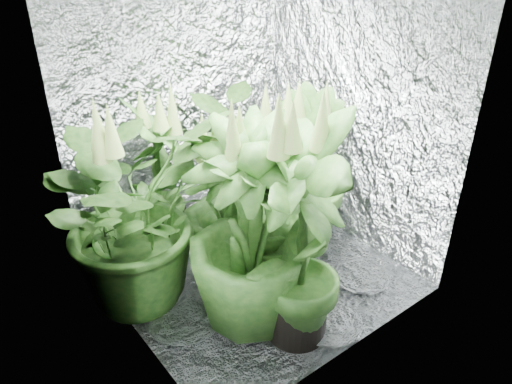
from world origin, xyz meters
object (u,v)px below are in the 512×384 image
object	(u,v)px
plant_h	(248,232)
plant_g	(270,219)
plant_b	(159,178)
plant_a	(133,213)
plant_d	(228,206)
circulation_fan	(288,199)
plant_c	(304,178)
plant_e	(263,172)
plant_f	(301,236)

from	to	relation	value
plant_h	plant_g	bearing A→B (deg)	27.81
plant_b	plant_a	bearing A→B (deg)	-132.35
plant_d	plant_g	size ratio (longest dim) A/B	0.99
plant_b	plant_h	size ratio (longest dim) A/B	0.90
plant_b	plant_g	distance (m)	0.83
plant_d	circulation_fan	world-z (taller)	plant_d
plant_a	plant_c	xyz separation A→B (m)	(1.07, -0.18, -0.05)
plant_c	plant_e	bearing A→B (deg)	117.99
plant_b	plant_d	world-z (taller)	plant_b
plant_f	circulation_fan	world-z (taller)	plant_f
plant_d	plant_h	xyz separation A→B (m)	(-0.15, -0.40, 0.09)
plant_c	circulation_fan	bearing A→B (deg)	61.34
plant_e	circulation_fan	size ratio (longest dim) A/B	3.40
plant_b	plant_h	world-z (taller)	plant_h
plant_c	circulation_fan	world-z (taller)	plant_c
plant_b	plant_f	distance (m)	1.17
plant_b	plant_e	size ratio (longest dim) A/B	1.04
plant_b	plant_c	xyz separation A→B (m)	(0.71, -0.57, 0.01)
plant_b	plant_f	world-z (taller)	plant_f
plant_a	plant_c	world-z (taller)	plant_a
plant_e	plant_h	bearing A→B (deg)	-133.78
plant_d	plant_g	world-z (taller)	plant_g
plant_c	plant_b	bearing A→B (deg)	141.09
plant_c	plant_h	bearing A→B (deg)	-153.61
plant_c	plant_h	distance (m)	0.77
plant_f	plant_e	bearing A→B (deg)	62.86
plant_g	plant_d	bearing A→B (deg)	110.05
plant_a	plant_b	world-z (taller)	plant_a
plant_a	plant_b	distance (m)	0.54
plant_c	plant_g	bearing A→B (deg)	-154.43
plant_a	plant_g	distance (m)	0.74
plant_a	plant_f	bearing A→B (deg)	-55.57
plant_g	plant_h	bearing A→B (deg)	-152.19
plant_a	plant_e	distance (m)	0.94
plant_c	plant_f	size ratio (longest dim) A/B	0.86
plant_a	plant_h	bearing A→B (deg)	-54.11
plant_d	plant_g	distance (m)	0.28
plant_a	plant_d	size ratio (longest dim) A/B	1.12
plant_e	plant_h	distance (m)	0.81
plant_g	plant_h	size ratio (longest dim) A/B	0.88
plant_d	plant_f	distance (m)	0.65
plant_b	circulation_fan	world-z (taller)	plant_b
plant_f	plant_h	size ratio (longest dim) A/B	1.08
plant_g	plant_e	bearing A→B (deg)	55.59
plant_c	plant_h	size ratio (longest dim) A/B	0.93
plant_c	plant_f	distance (m)	0.80
plant_e	plant_d	bearing A→B (deg)	-155.30
plant_g	circulation_fan	xyz separation A→B (m)	(0.63, 0.57, -0.36)
plant_b	circulation_fan	size ratio (longest dim) A/B	3.55
plant_c	plant_e	world-z (taller)	plant_c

